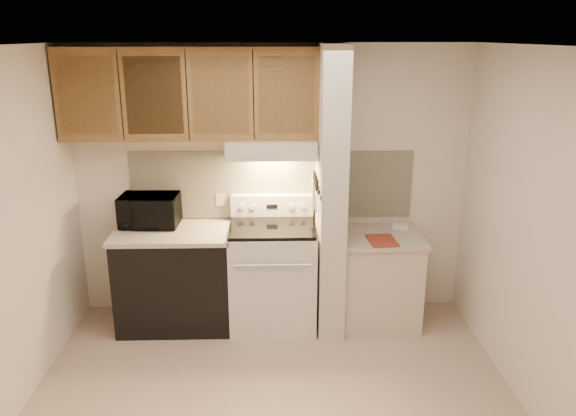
{
  "coord_description": "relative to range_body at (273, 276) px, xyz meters",
  "views": [
    {
      "loc": [
        0.0,
        -3.53,
        2.57
      ],
      "look_at": [
        0.13,
        0.75,
        1.24
      ],
      "focal_mm": 35.0,
      "sensor_mm": 36.0,
      "label": 1
    }
  ],
  "objects": [
    {
      "name": "cab_gap_b",
      "position": [
        -0.69,
        0.01,
        1.62
      ],
      "size": [
        0.01,
        0.01,
        0.73
      ],
      "primitive_type": "cube",
      "color": "black",
      "rests_on": "upper_cabinets"
    },
    {
      "name": "microwave",
      "position": [
        -1.1,
        0.15,
        0.59
      ],
      "size": [
        0.53,
        0.37,
        0.28
      ],
      "primitive_type": "imported",
      "rotation": [
        0.0,
        0.0,
        -0.04
      ],
      "color": "black",
      "rests_on": "left_countertop"
    },
    {
      "name": "hood_lip",
      "position": [
        0.0,
        -0.08,
        1.12
      ],
      "size": [
        0.78,
        0.04,
        0.06
      ],
      "primitive_type": "cube",
      "color": "beige",
      "rests_on": "range_hood"
    },
    {
      "name": "range_display",
      "position": [
        0.0,
        0.24,
        0.59
      ],
      "size": [
        0.1,
        0.01,
        0.04
      ],
      "primitive_type": "cube",
      "color": "black",
      "rests_on": "range_backguard"
    },
    {
      "name": "knife_blade_c",
      "position": [
        0.38,
        -0.07,
        0.74
      ],
      "size": [
        0.01,
        0.04,
        0.2
      ],
      "primitive_type": "cube",
      "color": "silver",
      "rests_on": "knife_strip"
    },
    {
      "name": "wall_right",
      "position": [
        1.8,
        -1.16,
        0.79
      ],
      "size": [
        0.02,
        3.0,
        2.5
      ],
      "primitive_type": "cube",
      "color": "silver",
      "rests_on": "floor"
    },
    {
      "name": "cab_door_b",
      "position": [
        -0.96,
        0.01,
        1.62
      ],
      "size": [
        0.46,
        0.01,
        0.63
      ],
      "primitive_type": "cube",
      "color": "brown",
      "rests_on": "upper_cabinets"
    },
    {
      "name": "range_backguard",
      "position": [
        0.0,
        0.28,
        0.59
      ],
      "size": [
        0.76,
        0.08,
        0.2
      ],
      "primitive_type": "cube",
      "color": "silver",
      "rests_on": "range_body"
    },
    {
      "name": "pillar_trim",
      "position": [
        0.39,
        -0.01,
        0.84
      ],
      "size": [
        0.01,
        0.7,
        0.04
      ],
      "primitive_type": "cube",
      "color": "brown",
      "rests_on": "partition_pillar"
    },
    {
      "name": "knife_handle_e",
      "position": [
        0.38,
        0.09,
        0.91
      ],
      "size": [
        0.02,
        0.02,
        0.1
      ],
      "primitive_type": "cylinder",
      "color": "black",
      "rests_on": "knife_strip"
    },
    {
      "name": "right_cab_base",
      "position": [
        0.97,
        -0.01,
        -0.06
      ],
      "size": [
        0.7,
        0.6,
        0.81
      ],
      "primitive_type": "cube",
      "color": "beige",
      "rests_on": "floor"
    },
    {
      "name": "left_countertop",
      "position": [
        -0.88,
        0.01,
        0.43
      ],
      "size": [
        1.04,
        0.67,
        0.04
      ],
      "primitive_type": "cube",
      "color": "beige",
      "rests_on": "dishwasher_front"
    },
    {
      "name": "right_countertop",
      "position": [
        0.97,
        -0.01,
        0.37
      ],
      "size": [
        0.74,
        0.64,
        0.04
      ],
      "primitive_type": "cube",
      "color": "beige",
      "rests_on": "right_cab_base"
    },
    {
      "name": "knife_strip",
      "position": [
        0.39,
        -0.06,
        0.86
      ],
      "size": [
        0.02,
        0.42,
        0.04
      ],
      "primitive_type": "cube",
      "color": "black",
      "rests_on": "partition_pillar"
    },
    {
      "name": "dishwasher_front",
      "position": [
        -0.88,
        0.01,
        -0.03
      ],
      "size": [
        1.0,
        0.63,
        0.87
      ],
      "primitive_type": "cube",
      "color": "black",
      "rests_on": "floor"
    },
    {
      "name": "cab_gap_c",
      "position": [
        -0.14,
        0.01,
        1.62
      ],
      "size": [
        0.01,
        0.01,
        0.73
      ],
      "primitive_type": "cube",
      "color": "black",
      "rests_on": "upper_cabinets"
    },
    {
      "name": "range_knob_right_outer",
      "position": [
        0.28,
        0.24,
        0.59
      ],
      "size": [
        0.05,
        0.02,
        0.05
      ],
      "primitive_type": "cylinder",
      "rotation": [
        1.57,
        0.0,
        0.0
      ],
      "color": "silver",
      "rests_on": "range_backguard"
    },
    {
      "name": "knife_handle_a",
      "position": [
        0.38,
        -0.21,
        0.91
      ],
      "size": [
        0.02,
        0.02,
        0.1
      ],
      "primitive_type": "cylinder",
      "color": "black",
      "rests_on": "knife_strip"
    },
    {
      "name": "knife_blade_d",
      "position": [
        0.38,
        0.04,
        0.76
      ],
      "size": [
        0.01,
        0.04,
        0.16
      ],
      "primitive_type": "cube",
      "color": "silver",
      "rests_on": "knife_strip"
    },
    {
      "name": "range_hood",
      "position": [
        0.0,
        0.12,
        1.17
      ],
      "size": [
        0.78,
        0.44,
        0.15
      ],
      "primitive_type": "cube",
      "color": "beige",
      "rests_on": "upper_cabinets"
    },
    {
      "name": "partition_pillar",
      "position": [
        0.51,
        -0.01,
        0.79
      ],
      "size": [
        0.22,
        0.7,
        2.5
      ],
      "primitive_type": "cube",
      "color": "beige",
      "rests_on": "floor"
    },
    {
      "name": "floor",
      "position": [
        0.0,
        -1.16,
        -0.46
      ],
      "size": [
        3.6,
        3.6,
        0.0
      ],
      "primitive_type": "plane",
      "color": "tan",
      "rests_on": "ground"
    },
    {
      "name": "cab_gap_a",
      "position": [
        -1.23,
        0.01,
        1.62
      ],
      "size": [
        0.01,
        0.01,
        0.73
      ],
      "primitive_type": "cube",
      "color": "black",
      "rests_on": "upper_cabinets"
    },
    {
      "name": "knife_blade_a",
      "position": [
        0.38,
        -0.2,
        0.76
      ],
      "size": [
        0.01,
        0.03,
        0.16
      ],
      "primitive_type": "cube",
      "color": "silver",
      "rests_on": "knife_strip"
    },
    {
      "name": "knife_handle_d",
      "position": [
        0.38,
        0.02,
        0.91
      ],
      "size": [
        0.02,
        0.02,
        0.1
      ],
      "primitive_type": "cylinder",
      "color": "black",
      "rests_on": "knife_strip"
    },
    {
      "name": "knife_blade_b",
      "position": [
        0.38,
        -0.13,
        0.75
      ],
      "size": [
        0.01,
        0.04,
        0.18
      ],
      "primitive_type": "cube",
      "color": "silver",
      "rests_on": "knife_strip"
    },
    {
      "name": "knife_blade_e",
      "position": [
        0.38,
        0.11,
        0.75
      ],
      "size": [
        0.01,
        0.04,
        0.18
      ],
      "primitive_type": "cube",
      "color": "silver",
      "rests_on": "knife_strip"
    },
    {
      "name": "teal_jar",
      "position": [
        -0.92,
        0.23,
        0.5
      ],
      "size": [
        0.09,
        0.09,
        0.09
      ],
      "primitive_type": "cylinder",
      "rotation": [
        0.0,
        0.0,
        -0.11
      ],
      "color": "#1E6054",
      "rests_on": "left_countertop"
    },
    {
      "name": "outlet",
      "position": [
        -0.48,
        0.32,
        0.64
      ],
      "size": [
        0.08,
        0.01,
        0.12
      ],
      "primitive_type": "cube",
      "color": "beige",
      "rests_on": "backsplash"
    },
    {
      "name": "spoon_rest",
      "position": [
        -1.16,
        0.21,
        0.46
      ],
      "size": [
        0.24,
        0.15,
        0.02
      ],
      "primitive_type": "cube",
      "rotation": [
        0.0,
        0.0,
        -0.37
      ],
      "color": "black",
      "rests_on": "left_countertop"
    },
    {
      "name": "range_knob_left_inner",
      "position": [
        -0.18,
        0.24,
        0.59
      ],
      "size": [
        0.05,
        0.02,
        0.05
      ],
      "primitive_type": "cylinder",
      "rotation": [
        1.57,
        0.0,
        0.0
      ],
      "color": "silver",
      "rests_on": "range_backguard"
    },
    {
      "name": "wall_left",
      "position": [
        -1.8,
        -1.16,
        0.79
      ],
      "size": [
        0.02,
        3.0,
        2.5
      ],
      "primitive_type": "cube",
      "color": "silver",
      "rests_on": "floor"
    },
    {
      "name": "cab_door_c",
      "position": [
        -0.42,
        0.01,
        1.62
      ],
      "size": [
        0.46,
        0.01,
        0.63
      ],
      "primitive_type": "cube",
      "color": "brown",
      "rests_on": "upper_cabinets"
    },
    {
      "name": "knife_handle_b",
      "position": [
        0.38,
        -0.15,
        0.91
      ],
      "size": [
        0.02,
        0.02,
        0.1
      ],
      "primitive_type": "cylinder",
      "color": "black",
      "rests_on": "knife_strip"
    },
    {
      "name": "backsplash",
      "position": [
        0.0,
        0.33,
        0.78
      ],
      "size": [
        2.6,
        0.02,
        0.63
      ],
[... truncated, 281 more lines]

